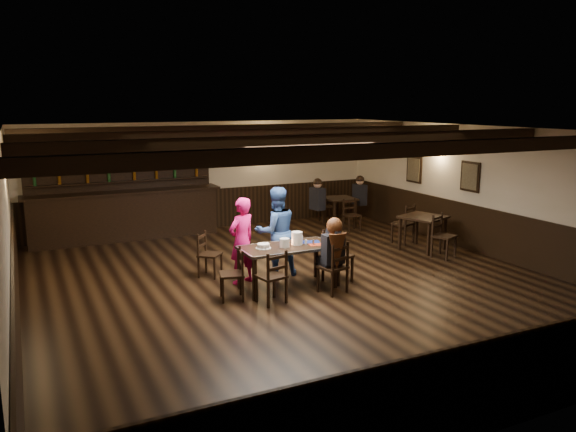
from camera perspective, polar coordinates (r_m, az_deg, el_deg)
name	(u,v)px	position (r m, az deg, el deg)	size (l,w,h in m)	color
ground	(295,283)	(10.11, 0.69, -6.80)	(10.00, 10.00, 0.00)	black
room_shell	(294,186)	(9.74, 0.66, 3.07)	(9.02, 10.02, 2.71)	beige
dining_table	(287,250)	(9.64, -0.07, -3.51)	(1.63, 0.82, 0.75)	black
chair_near_left	(274,273)	(8.94, -1.44, -5.82)	(0.48, 0.46, 0.88)	black
chair_near_right	(336,264)	(9.44, 4.91, -4.87)	(0.50, 0.49, 0.89)	black
chair_end_left	(236,270)	(9.20, -5.30, -5.46)	(0.46, 0.48, 0.85)	black
chair_end_right	(335,252)	(10.02, 4.77, -3.70)	(0.53, 0.54, 0.95)	black
chair_far_pushed	(206,251)	(10.47, -8.31, -3.51)	(0.53, 0.53, 0.83)	black
woman_pink	(242,241)	(9.93, -4.72, -2.53)	(0.56, 0.37, 1.55)	#E31279
man_blue	(276,232)	(10.33, -1.21, -1.60)	(0.81, 0.63, 1.66)	navy
seated_person	(334,244)	(9.39, 4.67, -2.86)	(0.36, 0.53, 0.87)	black
cake	(263,246)	(9.47, -2.52, -3.09)	(0.26, 0.26, 0.08)	white
plate_stack_a	(285,243)	(9.53, -0.35, -2.73)	(0.17, 0.17, 0.16)	white
plate_stack_b	(297,238)	(9.71, 0.91, -2.26)	(0.19, 0.19, 0.23)	white
tea_light	(287,243)	(9.71, -0.13, -2.79)	(0.06, 0.06, 0.06)	#A5A8AD
salt_shaker	(306,242)	(9.72, 1.83, -2.67)	(0.04, 0.04, 0.09)	silver
pepper_shaker	(313,242)	(9.72, 2.59, -2.66)	(0.04, 0.04, 0.09)	#A5A8AD
drink_glass	(301,239)	(9.88, 1.30, -2.33)	(0.08, 0.08, 0.12)	silver
menu_red	(317,245)	(9.73, 2.92, -2.91)	(0.26, 0.18, 0.00)	maroon
menu_blue	(311,242)	(9.92, 2.31, -2.63)	(0.32, 0.22, 0.00)	#0F1A4F
bar_counter	(125,208)	(13.70, -16.27, 0.75)	(4.46, 0.70, 2.20)	black
back_table_a	(423,221)	(12.51, 13.56, -0.45)	(1.09, 1.09, 0.75)	black
back_table_b	(339,202)	(14.55, 5.25, 1.45)	(0.79, 0.79, 0.75)	black
bg_patron_left	(317,194)	(14.30, 3.01, 2.23)	(0.30, 0.43, 0.81)	black
bg_patron_right	(360,190)	(15.10, 7.30, 2.60)	(0.24, 0.39, 0.79)	black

